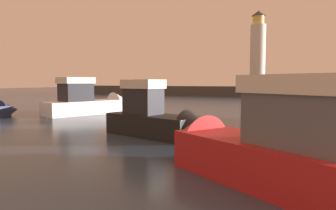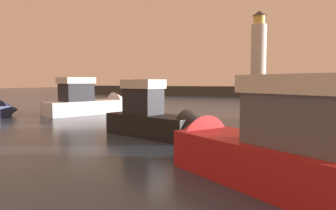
% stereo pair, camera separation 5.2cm
% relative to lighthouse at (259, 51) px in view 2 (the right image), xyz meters
% --- Properties ---
extents(ground_plane, '(220.00, 220.00, 0.00)m').
position_rel_lighthouse_xyz_m(ground_plane, '(1.14, -30.05, -8.72)').
color(ground_plane, '#2D3D51').
extents(breakwater, '(92.72, 4.43, 1.90)m').
position_rel_lighthouse_xyz_m(breakwater, '(1.14, 0.00, -7.77)').
color(breakwater, '#423F3D').
rests_on(breakwater, ground_plane).
extents(lighthouse, '(2.86, 2.86, 14.39)m').
position_rel_lighthouse_xyz_m(lighthouse, '(0.00, 0.00, 0.00)').
color(lighthouse, silver).
rests_on(lighthouse, breakwater).
extents(motorboat_1, '(7.72, 6.14, 3.39)m').
position_rel_lighthouse_xyz_m(motorboat_1, '(5.13, -52.05, -7.74)').
color(motorboat_1, '#B21E1E').
rests_on(motorboat_1, ground_plane).
extents(motorboat_2, '(5.73, 8.94, 3.76)m').
position_rel_lighthouse_xyz_m(motorboat_2, '(-10.24, -38.21, -7.72)').
color(motorboat_2, white).
rests_on(motorboat_2, ground_plane).
extents(motorboat_4, '(6.75, 3.76, 3.24)m').
position_rel_lighthouse_xyz_m(motorboat_4, '(0.04, -46.93, -7.81)').
color(motorboat_4, black).
rests_on(motorboat_4, ground_plane).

